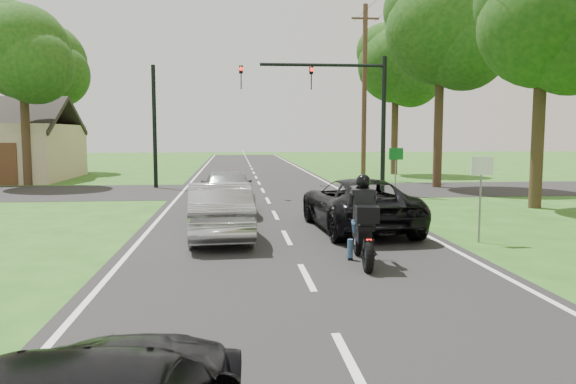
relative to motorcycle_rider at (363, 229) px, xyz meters
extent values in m
plane|color=#255217|center=(-1.29, -0.95, -0.74)|extent=(140.00, 140.00, 0.00)
cube|color=black|center=(-1.29, 9.05, -0.74)|extent=(8.00, 100.00, 0.01)
cube|color=black|center=(-1.29, 15.05, -0.74)|extent=(60.00, 7.00, 0.01)
torus|color=black|center=(0.07, 0.82, -0.41)|extent=(0.20, 0.67, 0.66)
torus|color=black|center=(-0.06, -0.67, -0.41)|extent=(0.22, 0.73, 0.72)
cube|color=black|center=(0.01, 0.17, -0.11)|extent=(0.36, 0.97, 0.30)
sphere|color=black|center=(0.03, 0.42, 0.07)|extent=(0.34, 0.34, 0.34)
cube|color=black|center=(-0.02, -0.18, 0.07)|extent=(0.39, 0.58, 0.10)
cube|color=#FF0C07|center=(-0.07, -0.78, -0.09)|extent=(0.10, 0.04, 0.05)
cylinder|color=silver|center=(0.12, -0.39, -0.43)|extent=(0.16, 0.80, 0.09)
cylinder|color=black|center=(0.05, 0.62, 0.25)|extent=(0.62, 0.09, 0.04)
cube|color=black|center=(-0.04, -0.48, 0.37)|extent=(0.47, 0.44, 0.32)
cube|color=black|center=(0.00, 0.02, 0.50)|extent=(0.42, 0.25, 0.60)
sphere|color=black|center=(0.01, 0.09, 0.97)|extent=(0.30, 0.30, 0.30)
cylinder|color=navy|center=(-0.19, 0.37, -0.51)|extent=(0.13, 0.13, 0.45)
cylinder|color=navy|center=(0.25, 0.33, -0.51)|extent=(0.13, 0.13, 0.45)
imported|color=black|center=(0.79, 4.11, -0.01)|extent=(2.72, 5.33, 1.44)
imported|color=#A6A7AB|center=(-3.02, 3.17, -0.01)|extent=(1.79, 4.45, 1.44)
imported|color=#95999C|center=(-2.88, 8.07, 0.03)|extent=(1.96, 4.50, 1.51)
cylinder|color=black|center=(3.91, 13.05, 2.26)|extent=(0.20, 0.20, 6.00)
cylinder|color=black|center=(1.21, 13.05, 4.86)|extent=(5.40, 0.14, 0.14)
imported|color=black|center=(0.71, 13.05, 4.31)|extent=(0.16, 0.36, 1.00)
imported|color=black|center=(-2.29, 13.05, 4.31)|extent=(0.16, 0.36, 1.00)
sphere|color=#FF0C07|center=(0.71, 12.87, 4.64)|extent=(0.16, 0.16, 0.16)
sphere|color=#FF0C07|center=(-2.29, 12.87, 4.64)|extent=(0.16, 0.16, 0.16)
cylinder|color=black|center=(-6.49, 17.05, 2.26)|extent=(0.20, 0.20, 6.00)
cylinder|color=brown|center=(4.91, 21.05, 4.26)|extent=(0.28, 0.28, 10.00)
cube|color=brown|center=(4.91, 21.05, 8.46)|extent=(1.60, 0.10, 0.10)
cylinder|color=slate|center=(3.41, 2.05, 0.26)|extent=(0.05, 0.05, 2.00)
cube|color=silver|center=(3.41, 2.02, 1.16)|extent=(0.55, 0.04, 0.45)
cylinder|color=slate|center=(3.61, 10.05, 0.26)|extent=(0.05, 0.05, 2.00)
cube|color=#0C591E|center=(3.61, 10.02, 1.16)|extent=(0.55, 0.04, 0.45)
cylinder|color=#332316|center=(8.21, 8.05, 2.20)|extent=(0.44, 0.44, 5.88)
sphere|color=#113A10|center=(8.21, 8.05, 5.77)|extent=(4.50, 4.50, 4.50)
sphere|color=#113A10|center=(8.96, 7.45, 5.03)|extent=(3.60, 3.60, 3.60)
cylinder|color=#332316|center=(7.51, 16.05, 2.76)|extent=(0.44, 0.44, 7.00)
sphere|color=#113A10|center=(7.51, 16.05, 7.01)|extent=(5.40, 5.40, 5.40)
sphere|color=#113A10|center=(8.41, 15.33, 6.13)|extent=(4.32, 4.32, 4.32)
cylinder|color=#332316|center=(7.91, 25.05, 2.48)|extent=(0.44, 0.44, 6.44)
sphere|color=#113A10|center=(7.91, 25.05, 6.39)|extent=(4.95, 4.95, 4.95)
sphere|color=#113A10|center=(8.73, 24.39, 5.58)|extent=(3.96, 3.96, 3.96)
cylinder|color=#332316|center=(-13.29, 19.05, 2.34)|extent=(0.44, 0.44, 6.16)
sphere|color=#113A10|center=(-13.29, 19.05, 6.08)|extent=(4.80, 4.80, 4.80)
sphere|color=#113A10|center=(-12.49, 18.41, 5.31)|extent=(3.84, 3.84, 3.84)
cylinder|color=#332316|center=(-15.29, 29.05, 2.62)|extent=(0.44, 0.44, 6.72)
sphere|color=#113A10|center=(-15.29, 29.05, 6.70)|extent=(5.40, 5.40, 5.40)
sphere|color=#113A10|center=(-14.39, 28.33, 5.86)|extent=(4.32, 4.32, 4.32)
camera|label=1|loc=(-2.63, -11.15, 1.95)|focal=35.00mm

